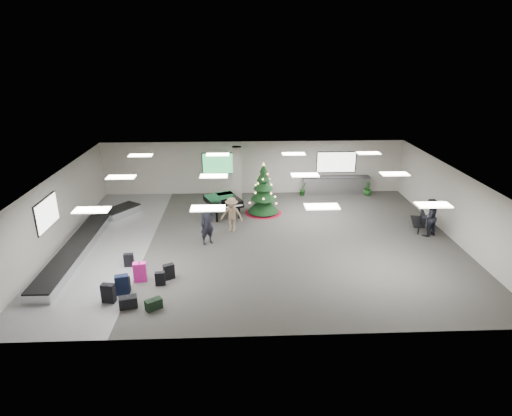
{
  "coord_description": "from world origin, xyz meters",
  "views": [
    {
      "loc": [
        -0.91,
        -17.99,
        8.38
      ],
      "look_at": [
        -0.11,
        1.0,
        1.25
      ],
      "focal_mm": 30.0,
      "sensor_mm": 36.0,
      "label": 1
    }
  ],
  "objects_px": {
    "pink_suitcase": "(140,272)",
    "service_counter": "(336,185)",
    "christmas_tree": "(263,196)",
    "bench": "(420,219)",
    "potted_plant_right": "(368,188)",
    "traveler_b": "(232,215)",
    "traveler_bench": "(429,217)",
    "grand_piano": "(223,201)",
    "baggage_carousel": "(87,240)",
    "traveler_a": "(207,224)",
    "potted_plant_left": "(303,189)"
  },
  "relations": [
    {
      "from": "christmas_tree",
      "to": "bench",
      "type": "relative_size",
      "value": 1.8
    },
    {
      "from": "christmas_tree",
      "to": "traveler_bench",
      "type": "height_order",
      "value": "christmas_tree"
    },
    {
      "from": "baggage_carousel",
      "to": "traveler_a",
      "type": "height_order",
      "value": "traveler_a"
    },
    {
      "from": "traveler_a",
      "to": "traveler_b",
      "type": "distance_m",
      "value": 1.74
    },
    {
      "from": "christmas_tree",
      "to": "traveler_bench",
      "type": "xyz_separation_m",
      "value": [
        7.61,
        -3.27,
        -0.05
      ]
    },
    {
      "from": "pink_suitcase",
      "to": "potted_plant_left",
      "type": "height_order",
      "value": "potted_plant_left"
    },
    {
      "from": "potted_plant_left",
      "to": "potted_plant_right",
      "type": "height_order",
      "value": "potted_plant_right"
    },
    {
      "from": "service_counter",
      "to": "potted_plant_right",
      "type": "bearing_deg",
      "value": -11.41
    },
    {
      "from": "service_counter",
      "to": "traveler_b",
      "type": "height_order",
      "value": "traveler_b"
    },
    {
      "from": "potted_plant_left",
      "to": "service_counter",
      "type": "bearing_deg",
      "value": 7.5
    },
    {
      "from": "baggage_carousel",
      "to": "traveler_a",
      "type": "xyz_separation_m",
      "value": [
        5.48,
        -0.1,
        0.75
      ]
    },
    {
      "from": "traveler_b",
      "to": "service_counter",
      "type": "bearing_deg",
      "value": 56.97
    },
    {
      "from": "traveler_b",
      "to": "potted_plant_right",
      "type": "bearing_deg",
      "value": 47.87
    },
    {
      "from": "bench",
      "to": "traveler_bench",
      "type": "relative_size",
      "value": 0.86
    },
    {
      "from": "bench",
      "to": "traveler_a",
      "type": "relative_size",
      "value": 0.82
    },
    {
      "from": "pink_suitcase",
      "to": "traveler_a",
      "type": "distance_m",
      "value": 4.07
    },
    {
      "from": "pink_suitcase",
      "to": "traveler_bench",
      "type": "distance_m",
      "value": 13.27
    },
    {
      "from": "christmas_tree",
      "to": "grand_piano",
      "type": "relative_size",
      "value": 1.15
    },
    {
      "from": "christmas_tree",
      "to": "bench",
      "type": "height_order",
      "value": "christmas_tree"
    },
    {
      "from": "pink_suitcase",
      "to": "potted_plant_right",
      "type": "height_order",
      "value": "potted_plant_right"
    },
    {
      "from": "bench",
      "to": "potted_plant_left",
      "type": "bearing_deg",
      "value": 148.08
    },
    {
      "from": "christmas_tree",
      "to": "traveler_b",
      "type": "height_order",
      "value": "christmas_tree"
    },
    {
      "from": "baggage_carousel",
      "to": "traveler_a",
      "type": "distance_m",
      "value": 5.53
    },
    {
      "from": "bench",
      "to": "traveler_a",
      "type": "height_order",
      "value": "traveler_a"
    },
    {
      "from": "christmas_tree",
      "to": "traveler_a",
      "type": "bearing_deg",
      "value": -126.29
    },
    {
      "from": "traveler_bench",
      "to": "potted_plant_left",
      "type": "height_order",
      "value": "traveler_bench"
    },
    {
      "from": "grand_piano",
      "to": "traveler_b",
      "type": "xyz_separation_m",
      "value": [
        0.46,
        -2.03,
        0.03
      ]
    },
    {
      "from": "baggage_carousel",
      "to": "christmas_tree",
      "type": "bearing_deg",
      "value": 23.87
    },
    {
      "from": "grand_piano",
      "to": "traveler_a",
      "type": "height_order",
      "value": "traveler_a"
    },
    {
      "from": "baggage_carousel",
      "to": "traveler_b",
      "type": "height_order",
      "value": "traveler_b"
    },
    {
      "from": "bench",
      "to": "potted_plant_right",
      "type": "bearing_deg",
      "value": 116.53
    },
    {
      "from": "pink_suitcase",
      "to": "service_counter",
      "type": "bearing_deg",
      "value": 38.08
    },
    {
      "from": "baggage_carousel",
      "to": "potted_plant_left",
      "type": "bearing_deg",
      "value": 30.91
    },
    {
      "from": "potted_plant_left",
      "to": "traveler_b",
      "type": "bearing_deg",
      "value": -129.09
    },
    {
      "from": "service_counter",
      "to": "potted_plant_right",
      "type": "relative_size",
      "value": 4.77
    },
    {
      "from": "traveler_a",
      "to": "potted_plant_right",
      "type": "relative_size",
      "value": 2.27
    },
    {
      "from": "traveler_bench",
      "to": "potted_plant_left",
      "type": "distance_m",
      "value": 7.93
    },
    {
      "from": "pink_suitcase",
      "to": "bench",
      "type": "xyz_separation_m",
      "value": [
        12.62,
        4.41,
        0.15
      ]
    },
    {
      "from": "baggage_carousel",
      "to": "traveler_a",
      "type": "bearing_deg",
      "value": -1.07
    },
    {
      "from": "grand_piano",
      "to": "pink_suitcase",
      "type": "bearing_deg",
      "value": -136.76
    },
    {
      "from": "grand_piano",
      "to": "potted_plant_right",
      "type": "relative_size",
      "value": 2.91
    },
    {
      "from": "pink_suitcase",
      "to": "grand_piano",
      "type": "relative_size",
      "value": 0.32
    },
    {
      "from": "traveler_b",
      "to": "traveler_bench",
      "type": "distance_m",
      "value": 9.31
    },
    {
      "from": "traveler_a",
      "to": "traveler_bench",
      "type": "height_order",
      "value": "traveler_a"
    },
    {
      "from": "bench",
      "to": "grand_piano",
      "type": "bearing_deg",
      "value": -177.37
    },
    {
      "from": "pink_suitcase",
      "to": "potted_plant_right",
      "type": "xyz_separation_m",
      "value": [
        11.6,
        9.71,
        0.04
      ]
    },
    {
      "from": "pink_suitcase",
      "to": "traveler_bench",
      "type": "bearing_deg",
      "value": 8.35
    },
    {
      "from": "service_counter",
      "to": "traveler_bench",
      "type": "relative_size",
      "value": 2.21
    },
    {
      "from": "christmas_tree",
      "to": "grand_piano",
      "type": "distance_m",
      "value": 2.16
    },
    {
      "from": "grand_piano",
      "to": "traveler_b",
      "type": "relative_size",
      "value": 1.44
    }
  ]
}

